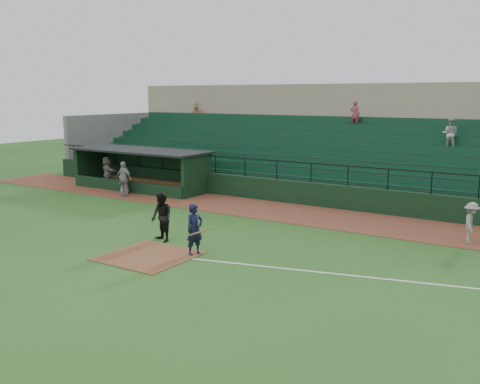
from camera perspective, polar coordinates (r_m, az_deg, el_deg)
The scene contains 12 objects.
ground at distance 20.09m, azimuth -7.76°, elevation -6.09°, with size 90.00×90.00×0.00m, color #26541B.
warning_track at distance 26.48m, azimuth 3.50°, elevation -1.97°, with size 40.00×4.00×0.03m, color brown.
home_plate_dirt at distance 19.37m, azimuth -9.68°, elevation -6.72°, with size 3.00×3.00×0.03m, color brown.
foul_line at distance 17.41m, azimuth 15.82°, elevation -8.98°, with size 18.00×0.09×0.01m, color white.
stadium_structure at distance 33.69m, azimuth 10.60°, elevation 4.45°, with size 38.00×13.08×6.40m.
dugout at distance 33.19m, azimuth -9.99°, elevation 2.70°, with size 8.90×3.20×2.42m.
batter_at_plate at distance 19.07m, azimuth -4.85°, elevation -4.02°, with size 1.11×0.78×1.86m.
umpire at distance 20.99m, azimuth -8.35°, elevation -2.66°, with size 0.94×0.73×1.93m, color black.
runner at distance 22.28m, azimuth 23.42°, elevation -3.04°, with size 1.03×0.59×1.59m, color gray.
dugout_player_a at distance 30.67m, azimuth -12.31°, elevation 1.39°, with size 1.15×0.48×1.96m, color #9B9591.
dugout_player_b at distance 31.45m, azimuth -12.27°, elevation 1.24°, with size 0.76×0.50×1.56m, color gray.
dugout_player_c at distance 34.20m, azimuth -13.95°, elevation 2.17°, with size 1.76×0.56×1.89m, color #9E9893.
Camera 1 is at (12.56, -14.62, 5.64)m, focal length 40.02 mm.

